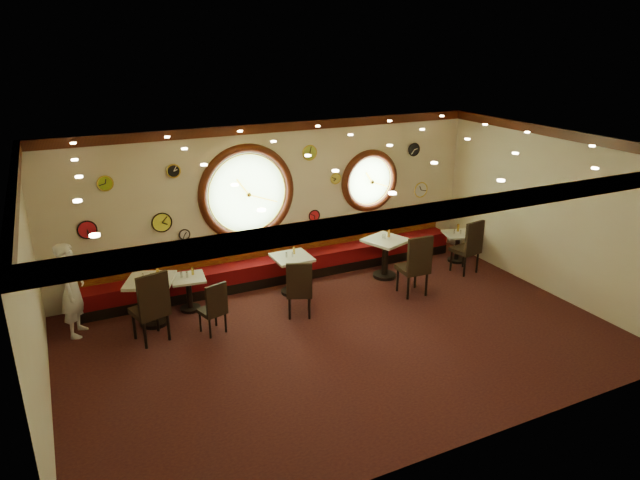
{
  "coord_description": "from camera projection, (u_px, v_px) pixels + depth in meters",
  "views": [
    {
      "loc": [
        -4.04,
        -7.43,
        4.82
      ],
      "look_at": [
        -0.06,
        0.8,
        1.5
      ],
      "focal_mm": 32.0,
      "sensor_mm": 36.0,
      "label": 1
    }
  ],
  "objects": [
    {
      "name": "floor",
      "position": [
        344.0,
        338.0,
        9.59
      ],
      "size": [
        9.0,
        6.0,
        0.0
      ],
      "primitive_type": "cube",
      "color": "black",
      "rests_on": "ground"
    },
    {
      "name": "ceiling",
      "position": [
        347.0,
        149.0,
        8.5
      ],
      "size": [
        9.0,
        6.0,
        0.02
      ],
      "primitive_type": "cube",
      "color": "gold",
      "rests_on": "wall_back"
    },
    {
      "name": "wall_back",
      "position": [
        275.0,
        202.0,
        11.58
      ],
      "size": [
        9.0,
        0.02,
        3.2
      ],
      "primitive_type": "cube",
      "color": "beige",
      "rests_on": "floor"
    },
    {
      "name": "wall_front",
      "position": [
        469.0,
        333.0,
        6.5
      ],
      "size": [
        9.0,
        0.02,
        3.2
      ],
      "primitive_type": "cube",
      "color": "beige",
      "rests_on": "floor"
    },
    {
      "name": "wall_left",
      "position": [
        32.0,
        304.0,
        7.2
      ],
      "size": [
        0.02,
        6.0,
        3.2
      ],
      "primitive_type": "cube",
      "color": "beige",
      "rests_on": "floor"
    },
    {
      "name": "wall_right",
      "position": [
        553.0,
        213.0,
        10.89
      ],
      "size": [
        0.02,
        6.0,
        3.2
      ],
      "primitive_type": "cube",
      "color": "beige",
      "rests_on": "floor"
    },
    {
      "name": "molding_back",
      "position": [
        274.0,
        127.0,
        11.02
      ],
      "size": [
        9.0,
        0.1,
        0.18
      ],
      "primitive_type": "cube",
      "color": "#3C150B",
      "rests_on": "wall_back"
    },
    {
      "name": "molding_front",
      "position": [
        479.0,
        205.0,
        6.03
      ],
      "size": [
        9.0,
        0.1,
        0.18
      ],
      "primitive_type": "cube",
      "color": "#3C150B",
      "rests_on": "wall_back"
    },
    {
      "name": "molding_left",
      "position": [
        14.0,
        188.0,
        6.71
      ],
      "size": [
        0.1,
        6.0,
        0.18
      ],
      "primitive_type": "cube",
      "color": "#3C150B",
      "rests_on": "wall_back"
    },
    {
      "name": "molding_right",
      "position": [
        562.0,
        134.0,
        10.35
      ],
      "size": [
        0.1,
        6.0,
        0.18
      ],
      "primitive_type": "cube",
      "color": "#3C150B",
      "rests_on": "wall_back"
    },
    {
      "name": "banquette_base",
      "position": [
        282.0,
        274.0,
        11.86
      ],
      "size": [
        8.0,
        0.55,
        0.2
      ],
      "primitive_type": "cube",
      "color": "black",
      "rests_on": "floor"
    },
    {
      "name": "banquette_seat",
      "position": [
        282.0,
        263.0,
        11.77
      ],
      "size": [
        8.0,
        0.55,
        0.3
      ],
      "primitive_type": "cube",
      "color": "#5B070C",
      "rests_on": "banquette_base"
    },
    {
      "name": "banquette_back",
      "position": [
        278.0,
        242.0,
        11.82
      ],
      "size": [
        8.0,
        0.1,
        0.55
      ],
      "primitive_type": "cube",
      "color": "#5B0B07",
      "rests_on": "wall_back"
    },
    {
      "name": "porthole_left_glass",
      "position": [
        247.0,
        193.0,
        11.25
      ],
      "size": [
        1.66,
        0.02,
        1.66
      ],
      "primitive_type": "cylinder",
      "rotation": [
        1.57,
        0.0,
        0.0
      ],
      "color": "#9ACC7A",
      "rests_on": "wall_back"
    },
    {
      "name": "porthole_left_frame",
      "position": [
        247.0,
        194.0,
        11.23
      ],
      "size": [
        1.98,
        0.18,
        1.98
      ],
      "primitive_type": "torus",
      "rotation": [
        1.57,
        0.0,
        0.0
      ],
      "color": "#3C150B",
      "rests_on": "wall_back"
    },
    {
      "name": "porthole_left_ring",
      "position": [
        248.0,
        194.0,
        11.21
      ],
      "size": [
        1.61,
        0.03,
        1.61
      ],
      "primitive_type": "torus",
      "rotation": [
        1.57,
        0.0,
        0.0
      ],
      "color": "gold",
      "rests_on": "wall_back"
    },
    {
      "name": "porthole_right_glass",
      "position": [
        369.0,
        181.0,
        12.41
      ],
      "size": [
        1.1,
        0.02,
        1.1
      ],
      "primitive_type": "cylinder",
      "rotation": [
        1.57,
        0.0,
        0.0
      ],
      "color": "#9ACC7A",
      "rests_on": "wall_back"
    },
    {
      "name": "porthole_right_frame",
      "position": [
        370.0,
        181.0,
        12.4
      ],
      "size": [
        1.38,
        0.18,
        1.38
      ],
      "primitive_type": "torus",
      "rotation": [
        1.57,
        0.0,
        0.0
      ],
      "color": "#3C150B",
      "rests_on": "wall_back"
    },
    {
      "name": "porthole_right_ring",
      "position": [
        370.0,
        181.0,
        12.37
      ],
      "size": [
        1.09,
        0.03,
        1.09
      ],
      "primitive_type": "torus",
      "rotation": [
        1.57,
        0.0,
        0.0
      ],
      "color": "gold",
      "rests_on": "wall_back"
    },
    {
      "name": "wall_clock_0",
      "position": [
        173.0,
        171.0,
        10.44
      ],
      "size": [
        0.24,
        0.03,
        0.24
      ],
      "primitive_type": "cylinder",
      "rotation": [
        1.57,
        0.0,
        0.0
      ],
      "color": "black",
      "rests_on": "wall_back"
    },
    {
      "name": "wall_clock_1",
      "position": [
        105.0,
        183.0,
        9.98
      ],
      "size": [
        0.26,
        0.03,
        0.26
      ],
      "primitive_type": "cylinder",
      "rotation": [
        1.57,
        0.0,
        0.0
      ],
      "color": "#8CB223",
      "rests_on": "wall_back"
    },
    {
      "name": "wall_clock_2",
      "position": [
        414.0,
        150.0,
        12.63
      ],
      "size": [
        0.28,
        0.03,
        0.28
      ],
      "primitive_type": "cylinder",
      "rotation": [
        1.57,
        0.0,
        0.0
      ],
      "color": "black",
      "rests_on": "wall_back"
    },
    {
      "name": "wall_clock_3",
      "position": [
        162.0,
        222.0,
        10.64
      ],
      "size": [
        0.36,
        0.03,
        0.36
      ],
      "primitive_type": "cylinder",
      "rotation": [
        1.57,
        0.0,
        0.0
      ],
      "color": "#F8FB37",
      "rests_on": "wall_back"
    },
    {
      "name": "wall_clock_4",
      "position": [
        314.0,
        216.0,
        12.03
      ],
      "size": [
        0.24,
        0.03,
        0.24
      ],
      "primitive_type": "cylinder",
      "rotation": [
        1.57,
        0.0,
        0.0
      ],
      "color": "red",
      "rests_on": "wall_back"
    },
    {
      "name": "wall_clock_5",
      "position": [
        335.0,
        178.0,
        11.98
      ],
      "size": [
        0.22,
        0.03,
        0.22
      ],
      "primitive_type": "cylinder",
      "rotation": [
        1.57,
        0.0,
        0.0
      ],
      "color": "#DCCF49",
      "rests_on": "wall_back"
    },
    {
      "name": "wall_clock_6",
      "position": [
        184.0,
        234.0,
        10.91
      ],
      "size": [
        0.2,
        0.03,
        0.2
      ],
      "primitive_type": "cylinder",
      "rotation": [
        1.57,
        0.0,
        0.0
      ],
      "color": "silver",
      "rests_on": "wall_back"
    },
    {
      "name": "wall_clock_7",
      "position": [
        421.0,
        190.0,
        13.05
      ],
      "size": [
        0.34,
        0.03,
        0.34
      ],
      "primitive_type": "cylinder",
      "rotation": [
        1.57,
        0.0,
        0.0
      ],
      "color": "white",
      "rests_on": "wall_back"
    },
    {
      "name": "wall_clock_8",
      "position": [
        87.0,
        230.0,
        10.09
      ],
      "size": [
        0.32,
        0.03,
        0.32
      ],
      "primitive_type": "cylinder",
      "rotation": [
        1.57,
        0.0,
        0.0
      ],
      "color": "red",
      "rests_on": "wall_back"
    },
    {
      "name": "wall_clock_9",
      "position": [
        309.0,
        153.0,
        11.53
      ],
      "size": [
        0.3,
        0.03,
        0.3
      ],
      "primitive_type": "cylinder",
      "rotation": [
        1.57,
        0.0,
        0.0
      ],
      "color": "#A7C23C",
      "rests_on": "wall_back"
    },
    {
      "name": "table_a",
      "position": [
        152.0,
        296.0,
        9.88
      ],
      "size": [
        1.02,
        1.02,
        0.85
      ],
      "color": "black",
      "rests_on": "floor"
    },
    {
      "name": "table_b",
      "position": [
        189.0,
        289.0,
        10.43
      ],
      "size": [
        0.66,
        0.66,
        0.66
      ],
      "color": "black",
      "rests_on": "floor"
    },
    {
      "name": "table_c",
      "position": [
        292.0,
        270.0,
        11.08
      ],
      "size": [
        0.71,
        0.71,
        0.78
      ],
      "color": "black",
      "rests_on": "floor"
    },
    {
      "name": "table_d",
      "position": [
        385.0,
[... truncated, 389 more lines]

